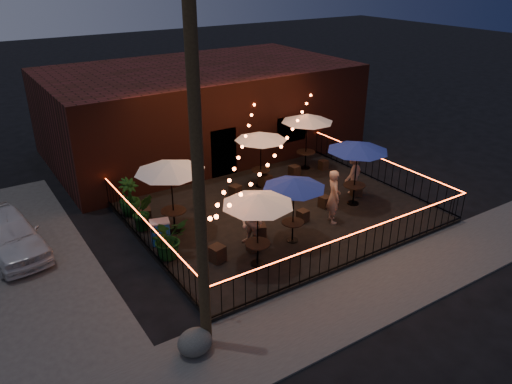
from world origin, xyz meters
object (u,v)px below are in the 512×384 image
(cafe_table_5, at_px, (307,119))
(cafe_table_4, at_px, (358,147))
(cafe_table_0, at_px, (258,200))
(cafe_table_1, at_px, (170,167))
(cafe_table_3, at_px, (261,137))
(boulder, at_px, (195,342))
(utility_pole, at_px, (199,195))
(cooler, at_px, (160,232))
(cafe_table_2, at_px, (294,184))

(cafe_table_5, bearing_deg, cafe_table_4, -100.38)
(cafe_table_0, bearing_deg, cafe_table_1, 111.29)
(cafe_table_1, distance_m, cafe_table_4, 6.72)
(cafe_table_1, height_order, cafe_table_3, cafe_table_1)
(cafe_table_0, distance_m, boulder, 4.36)
(utility_pole, distance_m, cafe_table_0, 3.95)
(cafe_table_0, bearing_deg, cafe_table_5, 41.57)
(cafe_table_3, height_order, cafe_table_4, cafe_table_4)
(cooler, bearing_deg, cafe_table_4, 6.28)
(cafe_table_3, xyz_separation_m, cafe_table_4, (2.01, -3.25, 0.16))
(cafe_table_4, height_order, cooler, cafe_table_4)
(cafe_table_0, distance_m, cafe_table_3, 5.75)
(cafe_table_0, relative_size, cafe_table_1, 0.91)
(boulder, bearing_deg, cooler, 75.70)
(cafe_table_4, bearing_deg, cooler, 170.38)
(cafe_table_2, height_order, cafe_table_4, cafe_table_4)
(utility_pole, relative_size, boulder, 9.20)
(cafe_table_2, xyz_separation_m, cooler, (-3.65, 2.18, -1.61))
(cafe_table_3, xyz_separation_m, cafe_table_5, (2.70, 0.53, 0.16))
(cafe_table_3, relative_size, cafe_table_5, 0.89)
(cafe_table_1, xyz_separation_m, cooler, (-0.70, -0.47, -1.91))
(cafe_table_5, height_order, cooler, cafe_table_5)
(cafe_table_5, bearing_deg, utility_pole, -139.92)
(cafe_table_4, xyz_separation_m, boulder, (-8.46, -3.73, -2.06))
(cafe_table_2, distance_m, boulder, 5.93)
(cafe_table_5, height_order, boulder, cafe_table_5)
(cafe_table_1, bearing_deg, cooler, -146.01)
(cafe_table_1, relative_size, cafe_table_5, 0.93)
(cafe_table_3, bearing_deg, cafe_table_2, -110.19)
(utility_pole, distance_m, cafe_table_3, 9.35)
(cafe_table_0, height_order, cafe_table_1, cafe_table_1)
(cafe_table_0, bearing_deg, cooler, 125.55)
(cafe_table_5, bearing_deg, cooler, -162.06)
(cafe_table_5, bearing_deg, cafe_table_0, -138.43)
(cafe_table_0, height_order, cooler, cafe_table_0)
(cafe_table_5, xyz_separation_m, boulder, (-9.16, -7.50, -2.06))
(cafe_table_2, bearing_deg, cooler, 149.14)
(utility_pole, xyz_separation_m, cafe_table_5, (8.79, 7.40, -1.60))
(cafe_table_3, relative_size, cafe_table_4, 0.87)
(cooler, bearing_deg, boulder, -88.39)
(cafe_table_4, bearing_deg, cafe_table_2, -164.90)
(cafe_table_3, height_order, cafe_table_5, cafe_table_5)
(cafe_table_1, xyz_separation_m, cafe_table_5, (7.19, 2.08, -0.07))
(cooler, xyz_separation_m, boulder, (-1.26, -4.95, -0.22))
(utility_pole, distance_m, cafe_table_2, 5.58)
(cafe_table_1, bearing_deg, cafe_table_2, -41.98)
(utility_pole, bearing_deg, cafe_table_2, 30.35)
(cafe_table_3, bearing_deg, cooler, -158.70)
(cafe_table_1, relative_size, cafe_table_4, 0.91)
(cafe_table_0, relative_size, cafe_table_2, 0.94)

